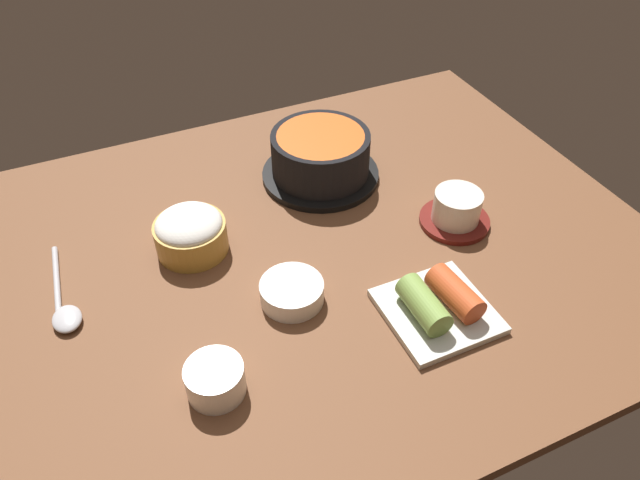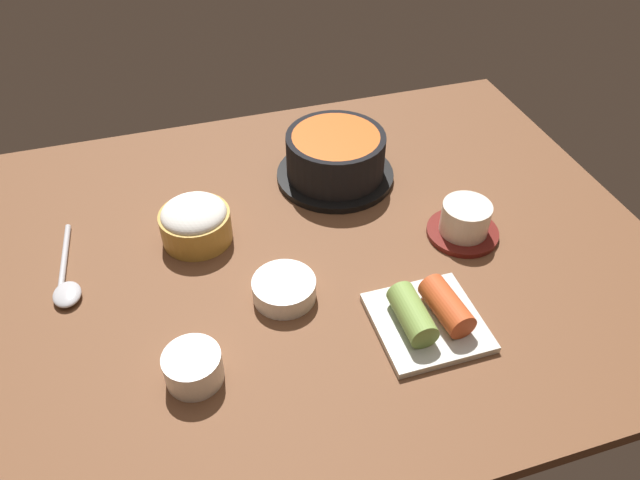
{
  "view_description": "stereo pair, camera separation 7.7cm",
  "coord_description": "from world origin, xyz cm",
  "px_view_note": "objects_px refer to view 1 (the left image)",
  "views": [
    {
      "loc": [
        -22.97,
        -57.06,
        60.07
      ],
      "look_at": [
        2.0,
        -2.0,
        5.0
      ],
      "focal_mm": 33.62,
      "sensor_mm": 36.0,
      "label": 1
    },
    {
      "loc": [
        -15.75,
        -59.79,
        60.07
      ],
      "look_at": [
        2.0,
        -2.0,
        5.0
      ],
      "focal_mm": 33.62,
      "sensor_mm": 36.0,
      "label": 2
    }
  ],
  "objects_px": {
    "rice_bowl": "(190,232)",
    "tea_cup_with_saucer": "(456,210)",
    "banchan_cup_center": "(292,291)",
    "side_bowl_near": "(215,379)",
    "kimchi_plate": "(438,305)",
    "stone_pot": "(320,157)",
    "spoon": "(64,310)"
  },
  "relations": [
    {
      "from": "stone_pot",
      "to": "tea_cup_with_saucer",
      "type": "distance_m",
      "value": 0.23
    },
    {
      "from": "tea_cup_with_saucer",
      "to": "side_bowl_near",
      "type": "bearing_deg",
      "value": -161.8
    },
    {
      "from": "kimchi_plate",
      "to": "side_bowl_near",
      "type": "height_order",
      "value": "kimchi_plate"
    },
    {
      "from": "kimchi_plate",
      "to": "tea_cup_with_saucer",
      "type": "bearing_deg",
      "value": 49.42
    },
    {
      "from": "stone_pot",
      "to": "tea_cup_with_saucer",
      "type": "xyz_separation_m",
      "value": [
        0.13,
        -0.19,
        -0.02
      ]
    },
    {
      "from": "rice_bowl",
      "to": "spoon",
      "type": "relative_size",
      "value": 0.58
    },
    {
      "from": "side_bowl_near",
      "to": "spoon",
      "type": "distance_m",
      "value": 0.24
    },
    {
      "from": "spoon",
      "to": "banchan_cup_center",
      "type": "bearing_deg",
      "value": -19.88
    },
    {
      "from": "side_bowl_near",
      "to": "spoon",
      "type": "bearing_deg",
      "value": 126.77
    },
    {
      "from": "spoon",
      "to": "tea_cup_with_saucer",
      "type": "bearing_deg",
      "value": -5.81
    },
    {
      "from": "kimchi_plate",
      "to": "spoon",
      "type": "distance_m",
      "value": 0.47
    },
    {
      "from": "spoon",
      "to": "kimchi_plate",
      "type": "bearing_deg",
      "value": -24.6
    },
    {
      "from": "kimchi_plate",
      "to": "stone_pot",
      "type": "bearing_deg",
      "value": 92.32
    },
    {
      "from": "side_bowl_near",
      "to": "kimchi_plate",
      "type": "bearing_deg",
      "value": -1.3
    },
    {
      "from": "rice_bowl",
      "to": "tea_cup_with_saucer",
      "type": "xyz_separation_m",
      "value": [
        0.37,
        -0.1,
        -0.01
      ]
    },
    {
      "from": "rice_bowl",
      "to": "side_bowl_near",
      "type": "bearing_deg",
      "value": -99.21
    },
    {
      "from": "banchan_cup_center",
      "to": "side_bowl_near",
      "type": "bearing_deg",
      "value": -144.69
    },
    {
      "from": "tea_cup_with_saucer",
      "to": "kimchi_plate",
      "type": "xyz_separation_m",
      "value": [
        -0.12,
        -0.14,
        -0.01
      ]
    },
    {
      "from": "banchan_cup_center",
      "to": "side_bowl_near",
      "type": "distance_m",
      "value": 0.16
    },
    {
      "from": "spoon",
      "to": "side_bowl_near",
      "type": "bearing_deg",
      "value": -53.23
    },
    {
      "from": "tea_cup_with_saucer",
      "to": "side_bowl_near",
      "type": "xyz_separation_m",
      "value": [
        -0.41,
        -0.13,
        -0.0
      ]
    },
    {
      "from": "rice_bowl",
      "to": "tea_cup_with_saucer",
      "type": "bearing_deg",
      "value": -15.86
    },
    {
      "from": "stone_pot",
      "to": "kimchi_plate",
      "type": "relative_size",
      "value": 1.45
    },
    {
      "from": "tea_cup_with_saucer",
      "to": "side_bowl_near",
      "type": "distance_m",
      "value": 0.43
    },
    {
      "from": "tea_cup_with_saucer",
      "to": "side_bowl_near",
      "type": "height_order",
      "value": "tea_cup_with_saucer"
    },
    {
      "from": "stone_pot",
      "to": "tea_cup_with_saucer",
      "type": "bearing_deg",
      "value": -54.38
    },
    {
      "from": "banchan_cup_center",
      "to": "side_bowl_near",
      "type": "height_order",
      "value": "side_bowl_near"
    },
    {
      "from": "rice_bowl",
      "to": "spoon",
      "type": "xyz_separation_m",
      "value": [
        -0.18,
        -0.05,
        -0.03
      ]
    },
    {
      "from": "stone_pot",
      "to": "side_bowl_near",
      "type": "distance_m",
      "value": 0.42
    },
    {
      "from": "tea_cup_with_saucer",
      "to": "spoon",
      "type": "relative_size",
      "value": 0.6
    },
    {
      "from": "rice_bowl",
      "to": "tea_cup_with_saucer",
      "type": "relative_size",
      "value": 0.97
    },
    {
      "from": "kimchi_plate",
      "to": "spoon",
      "type": "height_order",
      "value": "kimchi_plate"
    }
  ]
}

